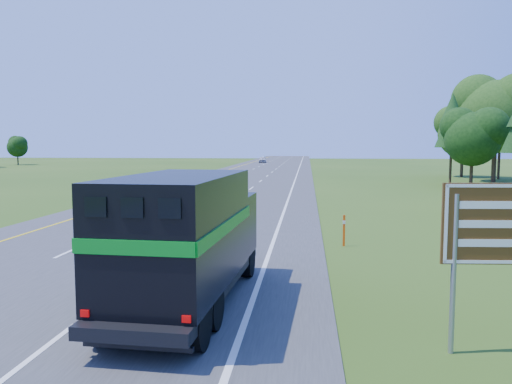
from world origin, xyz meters
TOP-DOWN VIEW (x-y plane):
  - road at (0.00, 50.00)m, footprint 15.00×260.00m
  - lane_markings at (0.00, 50.00)m, footprint 11.15×260.00m
  - horse_truck at (3.99, 13.95)m, footprint 2.64×7.38m
  - white_suv at (-3.41, 37.03)m, footprint 3.60×6.86m
  - far_car at (-3.02, 112.12)m, footprint 1.88×4.15m
  - exit_sign at (10.43, 11.93)m, footprint 2.13×0.22m
  - delineator at (8.29, 21.82)m, footprint 0.10×0.06m

SIDE VIEW (x-z plane):
  - road at x=0.00m, z-range 0.00..0.04m
  - lane_markings at x=0.00m, z-range 0.04..0.05m
  - delineator at x=8.29m, z-range 0.04..1.27m
  - far_car at x=-3.02m, z-range 0.04..1.42m
  - white_suv at x=-3.41m, z-range 0.04..1.88m
  - horse_truck at x=3.99m, z-range 0.15..3.37m
  - exit_sign at x=10.43m, z-range 0.54..4.15m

